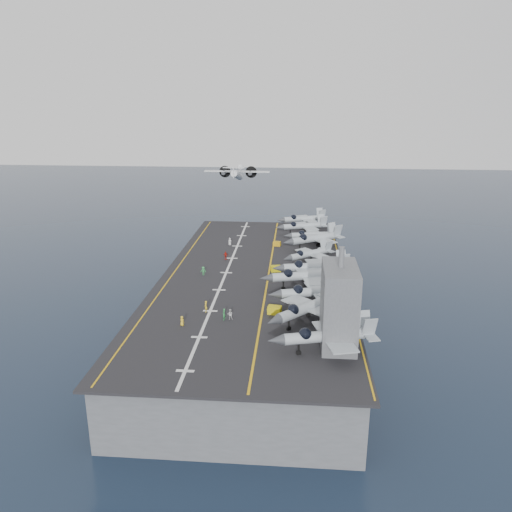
# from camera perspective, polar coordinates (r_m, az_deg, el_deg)

# --- Properties ---
(ground) EXTENTS (500.00, 500.00, 0.00)m
(ground) POSITION_cam_1_polar(r_m,az_deg,el_deg) (108.66, -0.17, -7.19)
(ground) COLOR #142135
(ground) RESTS_ON ground
(hull) EXTENTS (36.00, 90.00, 10.00)m
(hull) POSITION_cam_1_polar(r_m,az_deg,el_deg) (106.67, -0.17, -4.75)
(hull) COLOR #56595E
(hull) RESTS_ON ground
(flight_deck) EXTENTS (38.00, 92.00, 0.40)m
(flight_deck) POSITION_cam_1_polar(r_m,az_deg,el_deg) (104.81, -0.18, -2.12)
(flight_deck) COLOR black
(flight_deck) RESTS_ON hull
(foul_line) EXTENTS (0.35, 90.00, 0.02)m
(foul_line) POSITION_cam_1_polar(r_m,az_deg,el_deg) (104.54, 1.46, -2.05)
(foul_line) COLOR gold
(foul_line) RESTS_ON flight_deck
(landing_centerline) EXTENTS (0.50, 90.00, 0.02)m
(landing_centerline) POSITION_cam_1_polar(r_m,az_deg,el_deg) (105.38, -3.43, -1.91)
(landing_centerline) COLOR silver
(landing_centerline) RESTS_ON flight_deck
(deck_edge_port) EXTENTS (0.25, 90.00, 0.02)m
(deck_edge_port) POSITION_cam_1_polar(r_m,az_deg,el_deg) (107.43, -9.25, -1.73)
(deck_edge_port) COLOR gold
(deck_edge_port) RESTS_ON flight_deck
(deck_edge_stbd) EXTENTS (0.25, 90.00, 0.02)m
(deck_edge_stbd) POSITION_cam_1_polar(r_m,az_deg,el_deg) (104.90, 9.95, -2.25)
(deck_edge_stbd) COLOR gold
(deck_edge_stbd) RESTS_ON flight_deck
(island_superstructure) EXTENTS (5.00, 10.00, 15.00)m
(island_superstructure) POSITION_cam_1_polar(r_m,az_deg,el_deg) (73.99, 9.51, -4.55)
(island_superstructure) COLOR #56595E
(island_superstructure) RESTS_ON flight_deck
(fighter_jet_0) EXTENTS (17.86, 14.14, 5.46)m
(fighter_jet_0) POSITION_cam_1_polar(r_m,az_deg,el_deg) (72.99, 8.29, -8.92)
(fighter_jet_0) COLOR #A1ABB2
(fighter_jet_0) RESTS_ON flight_deck
(fighter_jet_1) EXTENTS (18.76, 19.02, 5.57)m
(fighter_jet_1) POSITION_cam_1_polar(r_m,az_deg,el_deg) (81.88, 5.98, -5.75)
(fighter_jet_1) COLOR #949BA5
(fighter_jet_1) RESTS_ON flight_deck
(fighter_jet_2) EXTENTS (17.70, 13.97, 5.41)m
(fighter_jet_2) POSITION_cam_1_polar(r_m,az_deg,el_deg) (88.70, 6.99, -3.97)
(fighter_jet_2) COLOR gray
(fighter_jet_2) RESTS_ON flight_deck
(fighter_jet_3) EXTENTS (18.16, 14.39, 5.54)m
(fighter_jet_3) POSITION_cam_1_polar(r_m,az_deg,el_deg) (96.20, 5.73, -2.15)
(fighter_jet_3) COLOR #9CA5AD
(fighter_jet_3) RESTS_ON flight_deck
(fighter_jet_4) EXTENTS (17.54, 13.56, 5.44)m
(fighter_jet_4) POSITION_cam_1_polar(r_m,az_deg,el_deg) (101.70, 6.79, -1.12)
(fighter_jet_4) COLOR gray
(fighter_jet_4) RESTS_ON flight_deck
(fighter_jet_5) EXTENTS (15.84, 15.21, 4.60)m
(fighter_jet_5) POSITION_cam_1_polar(r_m,az_deg,el_deg) (111.47, 6.20, 0.34)
(fighter_jet_5) COLOR #949AA4
(fighter_jet_5) RESTS_ON flight_deck
(fighter_jet_6) EXTENTS (19.28, 17.61, 5.57)m
(fighter_jet_6) POSITION_cam_1_polar(r_m,az_deg,el_deg) (122.27, 6.81, 2.10)
(fighter_jet_6) COLOR gray
(fighter_jet_6) RESTS_ON flight_deck
(fighter_jet_7) EXTENTS (14.96, 11.55, 4.64)m
(fighter_jet_7) POSITION_cam_1_polar(r_m,az_deg,el_deg) (127.03, 6.54, 2.48)
(fighter_jet_7) COLOR #A3ABB3
(fighter_jet_7) RESTS_ON flight_deck
(fighter_jet_8) EXTENTS (16.51, 13.56, 4.93)m
(fighter_jet_8) POSITION_cam_1_polar(r_m,az_deg,el_deg) (135.37, 5.54, 3.51)
(fighter_jet_8) COLOR #969FA7
(fighter_jet_8) RESTS_ON flight_deck
(tow_cart_a) EXTENTS (2.49, 1.85, 1.36)m
(tow_cart_a) POSITION_cam_1_polar(r_m,az_deg,el_deg) (85.43, 2.13, -6.18)
(tow_cart_a) COLOR gold
(tow_cart_a) RESTS_ON flight_deck
(tow_cart_b) EXTENTS (2.29, 1.73, 1.24)m
(tow_cart_b) POSITION_cam_1_polar(r_m,az_deg,el_deg) (105.90, 2.26, -1.45)
(tow_cart_b) COLOR #C2B508
(tow_cart_b) RESTS_ON flight_deck
(tow_cart_c) EXTENTS (2.03, 1.50, 1.11)m
(tow_cart_c) POSITION_cam_1_polar(r_m,az_deg,el_deg) (124.42, 2.40, 1.42)
(tow_cart_c) COLOR #C39012
(tow_cart_c) RESTS_ON flight_deck
(crew_0) EXTENTS (1.19, 1.14, 1.66)m
(crew_0) POSITION_cam_1_polar(r_m,az_deg,el_deg) (81.90, -8.46, -7.35)
(crew_0) COLOR yellow
(crew_0) RESTS_ON flight_deck
(crew_1) EXTENTS (1.05, 1.36, 2.02)m
(crew_1) POSITION_cam_1_polar(r_m,az_deg,el_deg) (86.31, -5.76, -5.77)
(crew_1) COLOR yellow
(crew_1) RESTS_ON flight_deck
(crew_3) EXTENTS (1.09, 0.73, 1.81)m
(crew_3) POSITION_cam_1_polar(r_m,az_deg,el_deg) (104.16, -6.04, -1.70)
(crew_3) COLOR green
(crew_3) RESTS_ON flight_deck
(crew_4) EXTENTS (1.38, 1.18, 1.94)m
(crew_4) POSITION_cam_1_polar(r_m,az_deg,el_deg) (113.66, -3.50, 0.05)
(crew_4) COLOR red
(crew_4) RESTS_ON flight_deck
(crew_5) EXTENTS (1.35, 1.24, 1.88)m
(crew_5) POSITION_cam_1_polar(r_m,az_deg,el_deg) (125.08, -3.00, 1.68)
(crew_5) COLOR silver
(crew_5) RESTS_ON flight_deck
(crew_6) EXTENTS (0.95, 1.28, 1.96)m
(crew_6) POSITION_cam_1_polar(r_m,az_deg,el_deg) (83.17, -3.68, -6.67)
(crew_6) COLOR #2B8C41
(crew_6) RESTS_ON flight_deck
(crew_7) EXTENTS (1.19, 0.86, 1.85)m
(crew_7) POSITION_cam_1_polar(r_m,az_deg,el_deg) (83.29, -2.98, -6.66)
(crew_7) COLOR silver
(crew_7) RESTS_ON flight_deck
(transport_plane) EXTENTS (20.26, 14.14, 4.69)m
(transport_plane) POSITION_cam_1_polar(r_m,az_deg,el_deg) (153.12, -2.19, 9.21)
(transport_plane) COLOR white
(fighter_jet_9) EXTENTS (16.51, 13.56, 4.93)m
(fighter_jet_9) POSITION_cam_1_polar(r_m,az_deg,el_deg) (143.63, 5.51, 4.33)
(fighter_jet_9) COLOR #969FA7
(fighter_jet_9) RESTS_ON flight_deck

